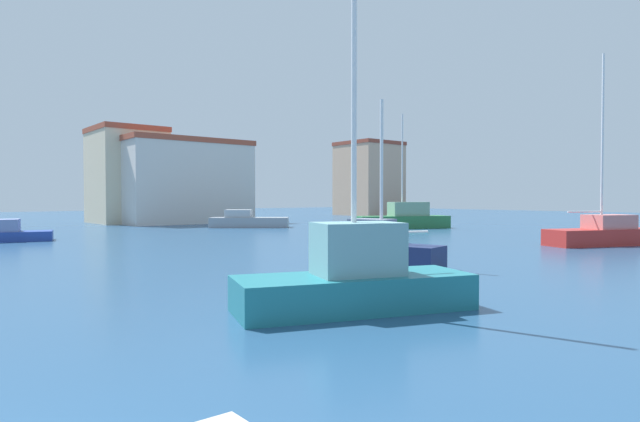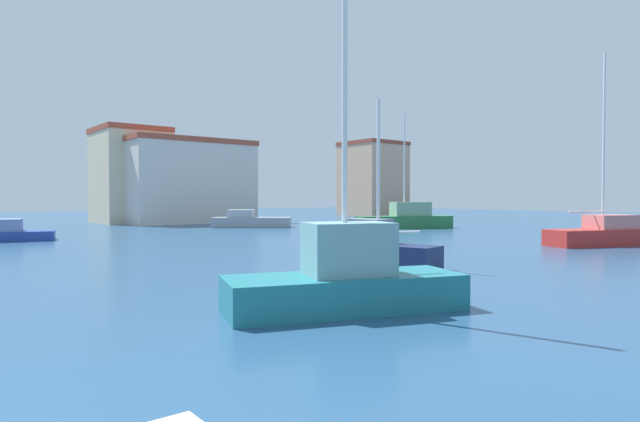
# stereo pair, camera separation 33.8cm
# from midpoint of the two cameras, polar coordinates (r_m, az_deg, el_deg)

# --- Properties ---
(water) EXTENTS (160.00, 160.00, 0.00)m
(water) POSITION_cam_midpoint_polar(r_m,az_deg,el_deg) (28.17, -7.59, -3.59)
(water) COLOR navy
(water) RESTS_ON ground
(sailboat_green_inner_mooring) EXTENTS (7.84, 4.84, 9.17)m
(sailboat_green_inner_mooring) POSITION_cam_midpoint_polar(r_m,az_deg,el_deg) (43.16, 9.41, -0.79)
(sailboat_green_inner_mooring) COLOR #28703D
(sailboat_green_inner_mooring) RESTS_ON water
(motorboat_grey_far_left) EXTENTS (6.29, 5.65, 1.47)m
(motorboat_grey_far_left) POSITION_cam_midpoint_polar(r_m,az_deg,el_deg) (44.36, -7.32, -1.06)
(motorboat_grey_far_left) COLOR gray
(motorboat_grey_far_left) RESTS_ON water
(sailboat_teal_distant_north) EXTENTS (5.52, 3.44, 7.70)m
(sailboat_teal_distant_north) POSITION_cam_midpoint_polar(r_m,az_deg,el_deg) (11.74, 3.58, -7.34)
(sailboat_teal_distant_north) COLOR #1E707A
(sailboat_teal_distant_north) RESTS_ON water
(sailboat_navy_center_channel) EXTENTS (2.36, 4.66, 5.99)m
(sailboat_navy_center_channel) POSITION_cam_midpoint_polar(r_m,az_deg,el_deg) (19.28, 6.55, -4.03)
(sailboat_navy_center_channel) COLOR #19234C
(sailboat_navy_center_channel) RESTS_ON water
(sailboat_red_far_right) EXTENTS (6.27, 3.87, 9.87)m
(sailboat_red_far_right) POSITION_cam_midpoint_polar(r_m,az_deg,el_deg) (31.06, 28.50, -2.09)
(sailboat_red_far_right) COLOR #B22823
(sailboat_red_far_right) RESTS_ON water
(waterfront_apartments) EXTENTS (6.27, 7.08, 9.26)m
(waterfront_apartments) POSITION_cam_midpoint_polar(r_m,az_deg,el_deg) (55.35, -19.54, 3.62)
(waterfront_apartments) COLOR beige
(waterfront_apartments) RESTS_ON ground
(harbor_office) EXTENTS (12.17, 5.74, 8.10)m
(harbor_office) POSITION_cam_midpoint_polar(r_m,az_deg,el_deg) (52.86, -13.63, 3.14)
(harbor_office) COLOR beige
(harbor_office) RESTS_ON ground
(yacht_club) EXTENTS (7.44, 7.41, 10.24)m
(yacht_club) POSITION_cam_midpoint_polar(r_m,az_deg,el_deg) (74.91, 5.83, 3.48)
(yacht_club) COLOR tan
(yacht_club) RESTS_ON ground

